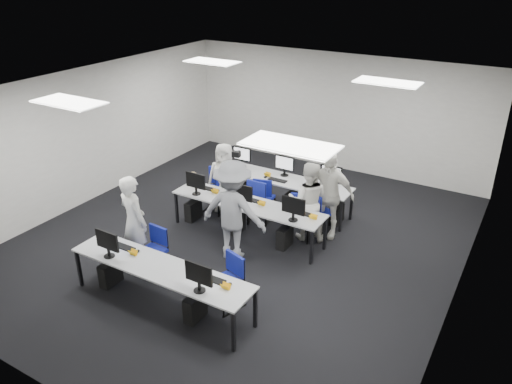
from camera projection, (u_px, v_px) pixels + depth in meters
The scene contains 23 objects.
room at pixel (241, 170), 9.30m from camera, with size 9.00×9.02×3.00m.
ceiling_panels at pixel (240, 91), 8.67m from camera, with size 5.20×4.60×0.02m.
desk_front at pixel (160, 270), 7.78m from camera, with size 3.20×0.70×0.73m.
desk_mid at pixel (247, 205), 9.81m from camera, with size 3.20×0.70×0.73m.
desk_back at pixel (280, 180), 10.90m from camera, with size 3.20×0.70×0.73m.
equipment_front at pixel (152, 284), 7.99m from camera, with size 2.51×0.41×1.19m.
equipment_mid at pixel (239, 218), 10.02m from camera, with size 2.91×0.41×1.19m.
equipment_back at pixel (288, 195), 10.96m from camera, with size 2.91×0.41×1.19m.
chair_0 at pixel (154, 259), 8.80m from camera, with size 0.44×0.48×0.85m.
chair_1 at pixel (227, 291), 7.94m from camera, with size 0.56×0.58×0.89m.
chair_2 at pixel (215, 198), 10.97m from camera, with size 0.53×0.56×0.95m.
chair_3 at pixel (260, 209), 10.53m from camera, with size 0.53×0.56×0.88m.
chair_4 at pixel (299, 225), 9.91m from camera, with size 0.56×0.59×0.88m.
chair_5 at pixel (227, 196), 11.12m from camera, with size 0.52×0.55×0.85m.
chair_6 at pixel (261, 206), 10.63m from camera, with size 0.47×0.52×0.94m.
chair_7 at pixel (318, 220), 10.04m from camera, with size 0.60×0.62×0.94m.
handbag at pixel (194, 178), 10.55m from camera, with size 0.33×0.21×0.27m, color tan.
student_0 at pixel (134, 221), 8.81m from camera, with size 0.64×0.42×1.74m, color white.
student_1 at pixel (308, 201), 9.69m from camera, with size 0.78×0.61×1.61m, color white.
student_2 at pixel (224, 177), 10.81m from camera, with size 0.75×0.49×1.54m, color white.
student_3 at pixel (328, 194), 9.75m from camera, with size 1.05×0.44×1.79m, color white.
photographer at pixel (233, 210), 9.00m from camera, with size 1.24×0.71×1.92m, color gray.
dslr_camera at pixel (236, 154), 8.71m from camera, with size 0.14×0.18×0.10m, color black.
Camera 1 is at (4.61, -7.25, 5.09)m, focal length 35.00 mm.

